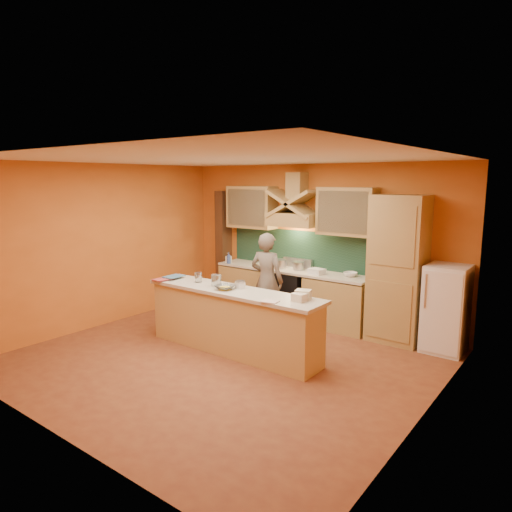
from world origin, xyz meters
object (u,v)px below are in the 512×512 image
Objects in this scene: person at (267,280)px; mixing_bowl at (225,287)px; kitchen_scale at (240,285)px; fridge at (446,309)px; stove at (291,294)px.

person is 6.06× the size of mixing_bowl.
person reaches higher than kitchen_scale.
person reaches higher than mixing_bowl.
fridge is at bearing 52.53° from kitchen_scale.
mixing_bowl is (0.19, -1.31, 0.16)m from person.
fridge is 4.79× the size of mixing_bowl.
person is 1.33m from mixing_bowl.
person is at bearing 98.14° from mixing_bowl.
fridge is (2.70, 0.00, 0.20)m from stove.
kitchen_scale is at bearing 98.80° from person.
stove is at bearing -103.10° from person.
mixing_bowl is at bearing -109.25° from kitchen_scale.
stove is 2.71m from fridge.
fridge is 0.79× the size of person.
stove is 0.77m from person.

